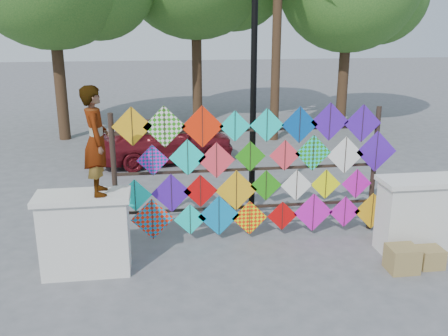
{
  "coord_description": "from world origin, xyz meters",
  "views": [
    {
      "loc": [
        -1.58,
        -7.36,
        3.78
      ],
      "look_at": [
        -0.46,
        0.6,
        1.35
      ],
      "focal_mm": 40.0,
      "sensor_mm": 36.0,
      "label": 1
    }
  ],
  "objects_px": {
    "kite_rack": "(255,172)",
    "sedan": "(165,140)",
    "vendor_woman": "(96,141)",
    "lamppost": "(254,78)"
  },
  "relations": [
    {
      "from": "vendor_woman",
      "to": "lamppost",
      "type": "relative_size",
      "value": 0.36
    },
    {
      "from": "kite_rack",
      "to": "sedan",
      "type": "height_order",
      "value": "kite_rack"
    },
    {
      "from": "vendor_woman",
      "to": "lamppost",
      "type": "distance_m",
      "value": 3.56
    },
    {
      "from": "sedan",
      "to": "kite_rack",
      "type": "bearing_deg",
      "value": -176.47
    },
    {
      "from": "vendor_woman",
      "to": "sedan",
      "type": "bearing_deg",
      "value": -16.61
    },
    {
      "from": "kite_rack",
      "to": "vendor_woman",
      "type": "height_order",
      "value": "vendor_woman"
    },
    {
      "from": "lamppost",
      "to": "vendor_woman",
      "type": "bearing_deg",
      "value": -141.19
    },
    {
      "from": "kite_rack",
      "to": "sedan",
      "type": "xyz_separation_m",
      "value": [
        -1.45,
        5.11,
        -0.59
      ]
    },
    {
      "from": "lamppost",
      "to": "sedan",
      "type": "bearing_deg",
      "value": 113.3
    },
    {
      "from": "vendor_woman",
      "to": "lamppost",
      "type": "bearing_deg",
      "value": -57.61
    }
  ]
}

